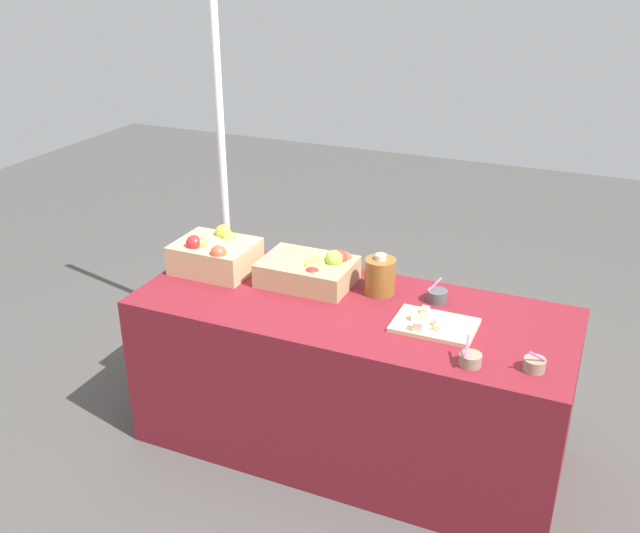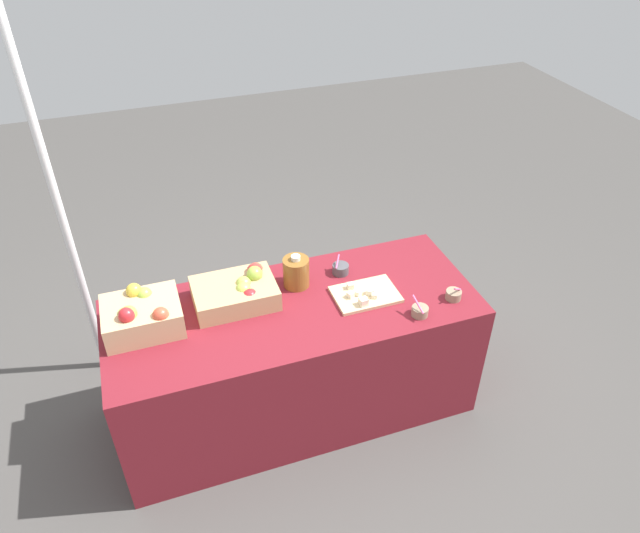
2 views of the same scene
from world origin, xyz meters
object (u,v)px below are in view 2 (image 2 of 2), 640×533
sample_bowl_far (420,311)px  sample_bowl_mid (340,269)px  apple_crate_left (142,315)px  tent_pole (61,214)px  apple_crate_middle (238,291)px  cider_jug (296,272)px  cutting_board_front (365,294)px  sample_bowl_near (454,295)px

sample_bowl_far → sample_bowl_mid: bearing=118.6°
apple_crate_left → tent_pole: tent_pole is taller
sample_bowl_far → tent_pole: tent_pole is taller
apple_crate_middle → cider_jug: size_ratio=2.24×
cutting_board_front → cider_jug: 0.38m
apple_crate_middle → sample_bowl_near: size_ratio=4.38×
apple_crate_middle → sample_bowl_mid: apple_crate_middle is taller
sample_bowl_near → sample_bowl_mid: (-0.47, 0.40, 0.00)m
cutting_board_front → cider_jug: bearing=145.2°
apple_crate_middle → tent_pole: size_ratio=0.19×
cutting_board_front → sample_bowl_far: sample_bowl_far is taller
cider_jug → sample_bowl_near: bearing=-27.4°
sample_bowl_far → apple_crate_left: bearing=164.8°
sample_bowl_mid → tent_pole: (-1.36, 0.50, 0.33)m
sample_bowl_mid → cider_jug: cider_jug is taller
tent_pole → cutting_board_front: bearing=-27.6°
apple_crate_left → apple_crate_middle: size_ratio=0.88×
cider_jug → apple_crate_left: bearing=-174.1°
cider_jug → tent_pole: bearing=154.6°
apple_crate_middle → cider_jug: bearing=5.7°
sample_bowl_mid → sample_bowl_near: bearing=-40.1°
apple_crate_left → sample_bowl_near: apple_crate_left is taller
cider_jug → tent_pole: tent_pole is taller
sample_bowl_near → sample_bowl_far: (-0.22, -0.06, 0.00)m
apple_crate_middle → tent_pole: 1.00m
sample_bowl_near → cider_jug: cider_jug is taller
tent_pole → sample_bowl_near: bearing=-26.2°
apple_crate_middle → cider_jug: cider_jug is taller
sample_bowl_far → tent_pole: bearing=149.1°
sample_bowl_far → tent_pole: (-1.61, 0.96, 0.33)m
apple_crate_left → sample_bowl_far: bearing=-15.2°
sample_bowl_far → tent_pole: size_ratio=0.05×
cutting_board_front → cider_jug: cider_jug is taller
cutting_board_front → sample_bowl_mid: (-0.05, 0.23, 0.02)m
sample_bowl_mid → apple_crate_middle: bearing=-175.0°
apple_crate_left → cider_jug: apple_crate_left is taller
sample_bowl_near → sample_bowl_mid: size_ratio=0.95×
sample_bowl_mid → sample_bowl_far: same height
cutting_board_front → tent_pole: size_ratio=0.15×
apple_crate_left → sample_bowl_far: (1.31, -0.36, -0.06)m
apple_crate_middle → sample_bowl_far: bearing=-26.1°
cider_jug → cutting_board_front: bearing=-34.8°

